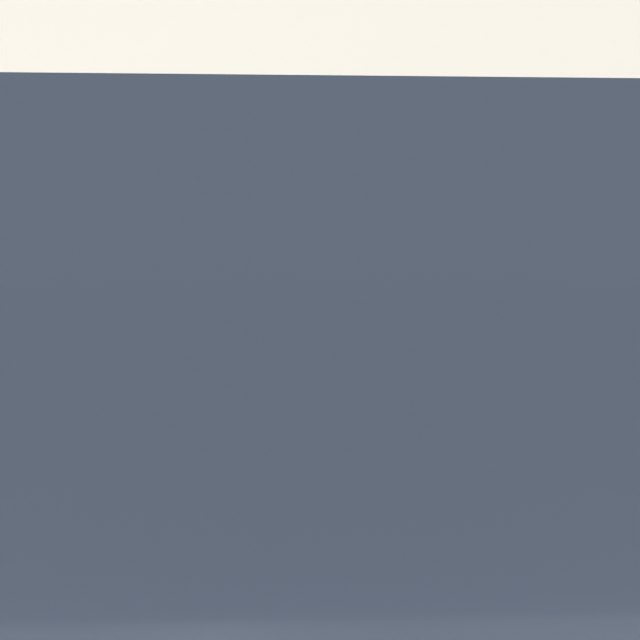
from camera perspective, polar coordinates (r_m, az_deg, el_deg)
sidewalk at (r=4.34m, az=4.48°, el=-14.70°), size 24.00×2.80×0.14m
building_facade at (r=6.97m, az=2.56°, el=19.75°), size 24.00×0.30×6.40m
parking_meter at (r=2.86m, az=0.00°, el=0.03°), size 0.21×0.15×1.61m
parked_car_beside_meter at (r=1.89m, az=28.98°, el=-16.06°), size 4.81×2.03×1.90m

